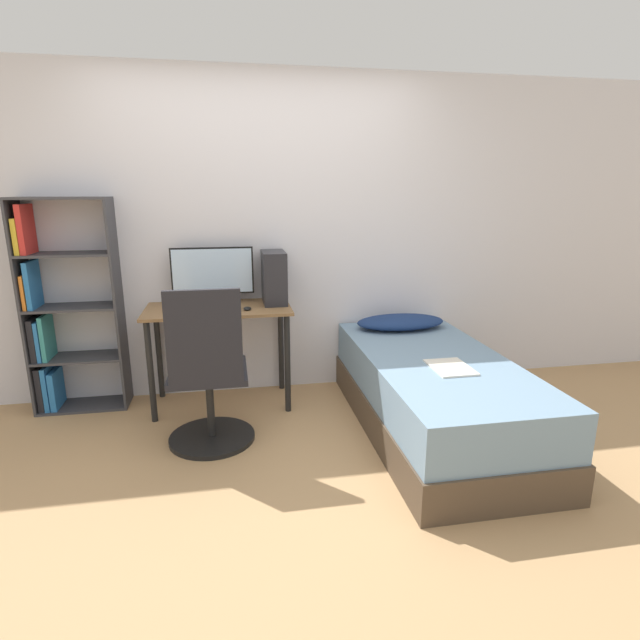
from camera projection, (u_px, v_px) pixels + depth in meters
name	position (u px, v px, depth m)	size (l,w,h in m)	color
ground_plane	(285.00, 482.00, 2.85)	(14.00, 14.00, 0.00)	tan
wall_back	(261.00, 238.00, 3.93)	(8.00, 0.05, 2.50)	silver
desk	(219.00, 324.00, 3.74)	(1.07, 0.55, 0.77)	brown
bookshelf	(59.00, 316.00, 3.64)	(0.65, 0.28, 1.57)	#38383D
office_chair	(209.00, 386.00, 3.17)	(0.56, 0.56, 1.06)	black
bed	(434.00, 394.00, 3.41)	(0.94, 1.97, 0.53)	#4C3D2D
pillow	(400.00, 322.00, 4.02)	(0.71, 0.36, 0.11)	navy
magazine	(450.00, 367.00, 3.13)	(0.24, 0.32, 0.01)	silver
monitor	(213.00, 274.00, 3.79)	(0.62, 0.21, 0.43)	black
keyboard	(215.00, 310.00, 3.60)	(0.36, 0.15, 0.02)	black
pc_tower	(274.00, 277.00, 3.81)	(0.17, 0.33, 0.40)	#232328
mouse	(247.00, 308.00, 3.64)	(0.06, 0.09, 0.02)	black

